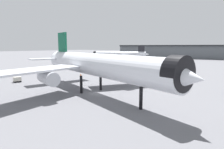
{
  "coord_description": "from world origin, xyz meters",
  "views": [
    {
      "loc": [
        30.65,
        -36.77,
        11.99
      ],
      "look_at": [
        6.23,
        -1.81,
        5.69
      ],
      "focal_mm": 30.65,
      "sensor_mm": 36.0,
      "label": 1
    }
  ],
  "objects_px": {
    "airliner_far_taxiway": "(120,54)",
    "baggage_cart_trailing": "(17,79)",
    "service_truck_front": "(161,74)",
    "traffic_cone_wingtip": "(81,75)",
    "airliner_near_gate": "(95,65)"
  },
  "relations": [
    {
      "from": "airliner_far_taxiway",
      "to": "baggage_cart_trailing",
      "type": "distance_m",
      "value": 101.85
    },
    {
      "from": "airliner_far_taxiway",
      "to": "service_truck_front",
      "type": "height_order",
      "value": "airliner_far_taxiway"
    },
    {
      "from": "baggage_cart_trailing",
      "to": "traffic_cone_wingtip",
      "type": "relative_size",
      "value": 3.76
    },
    {
      "from": "airliner_near_gate",
      "to": "traffic_cone_wingtip",
      "type": "distance_m",
      "value": 32.44
    },
    {
      "from": "airliner_far_taxiway",
      "to": "service_truck_front",
      "type": "xyz_separation_m",
      "value": [
        59.04,
        -62.26,
        -3.92
      ]
    },
    {
      "from": "baggage_cart_trailing",
      "to": "traffic_cone_wingtip",
      "type": "distance_m",
      "value": 24.33
    },
    {
      "from": "airliner_far_taxiway",
      "to": "baggage_cart_trailing",
      "type": "height_order",
      "value": "airliner_far_taxiway"
    },
    {
      "from": "airliner_near_gate",
      "to": "traffic_cone_wingtip",
      "type": "bearing_deg",
      "value": 159.01
    },
    {
      "from": "airliner_near_gate",
      "to": "service_truck_front",
      "type": "relative_size",
      "value": 9.46
    },
    {
      "from": "airliner_near_gate",
      "to": "service_truck_front",
      "type": "distance_m",
      "value": 34.33
    },
    {
      "from": "airliner_near_gate",
      "to": "baggage_cart_trailing",
      "type": "bearing_deg",
      "value": -155.86
    },
    {
      "from": "service_truck_front",
      "to": "baggage_cart_trailing",
      "type": "height_order",
      "value": "service_truck_front"
    },
    {
      "from": "baggage_cart_trailing",
      "to": "airliner_near_gate",
      "type": "bearing_deg",
      "value": 113.78
    },
    {
      "from": "airliner_far_taxiway",
      "to": "airliner_near_gate",
      "type": "bearing_deg",
      "value": 94.18
    },
    {
      "from": "airliner_far_taxiway",
      "to": "service_truck_front",
      "type": "relative_size",
      "value": 7.72
    }
  ]
}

